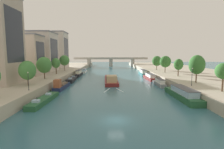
{
  "coord_description": "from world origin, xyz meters",
  "views": [
    {
      "loc": [
        -1.0,
        -26.15,
        10.39
      ],
      "look_at": [
        0.0,
        46.3,
        1.73
      ],
      "focal_mm": 27.77,
      "sensor_mm": 36.0,
      "label": 1
    }
  ],
  "objects": [
    {
      "name": "moored_boat_left_gap_after",
      "position": [
        -15.55,
        40.16,
        0.66
      ],
      "size": [
        2.77,
        13.7,
        2.36
      ],
      "color": "black",
      "rests_on": "ground"
    },
    {
      "name": "quay_left",
      "position": [
        -35.59,
        55.0,
        1.19
      ],
      "size": [
        36.0,
        170.0,
        2.39
      ],
      "primitive_type": "cube",
      "color": "#B2A893",
      "rests_on": "ground"
    },
    {
      "name": "moored_boat_right_lone",
      "position": [
        15.22,
        42.84,
        1.07
      ],
      "size": [
        2.78,
        13.91,
        2.54
      ],
      "color": "maroon",
      "rests_on": "ground"
    },
    {
      "name": "bridge_far",
      "position": [
        0.0,
        114.6,
        4.78
      ],
      "size": [
        59.19,
        4.4,
        7.55
      ],
      "color": "#9E998E",
      "rests_on": "ground"
    },
    {
      "name": "building_left_far_end",
      "position": [
        -33.09,
        74.44,
        12.59
      ],
      "size": [
        14.88,
        12.04,
        20.38
      ],
      "color": "#BCB2A8",
      "rests_on": "quay_left"
    },
    {
      "name": "lamppost_right_bank",
      "position": [
        19.77,
        16.8,
        4.87
      ],
      "size": [
        0.28,
        0.28,
        4.52
      ],
      "color": "black",
      "rests_on": "quay_right"
    },
    {
      "name": "moored_boat_right_end",
      "position": [
        15.95,
        13.05,
        1.15
      ],
      "size": [
        3.34,
        15.91,
        2.75
      ],
      "color": "#235633",
      "rests_on": "ground"
    },
    {
      "name": "building_left_corner",
      "position": [
        -33.09,
        54.9,
        11.35
      ],
      "size": [
        13.49,
        13.17,
        17.9
      ],
      "color": "#BCB2A8",
      "rests_on": "quay_left"
    },
    {
      "name": "wake_behind_barge",
      "position": [
        0.07,
        22.84,
        0.01
      ],
      "size": [
        5.6,
        5.95,
        0.03
      ],
      "color": "#A5D1DB",
      "rests_on": "ground"
    },
    {
      "name": "moored_boat_left_second",
      "position": [
        -15.42,
        24.65,
        0.96
      ],
      "size": [
        2.59,
        11.61,
        3.33
      ],
      "color": "#1E284C",
      "rests_on": "ground"
    },
    {
      "name": "tree_left_by_lamp",
      "position": [
        -22.46,
        43.26,
        6.72
      ],
      "size": [
        3.34,
        3.34,
        6.36
      ],
      "color": "brown",
      "rests_on": "quay_left"
    },
    {
      "name": "tree_right_nearest",
      "position": [
        23.07,
        9.88,
        6.76
      ],
      "size": [
        3.31,
        3.31,
        6.13
      ],
      "color": "brown",
      "rests_on": "quay_right"
    },
    {
      "name": "tree_left_nearest",
      "position": [
        -22.15,
        29.82,
        6.82
      ],
      "size": [
        4.75,
        4.75,
        7.02
      ],
      "color": "brown",
      "rests_on": "quay_left"
    },
    {
      "name": "quay_right",
      "position": [
        35.59,
        55.0,
        1.19
      ],
      "size": [
        36.0,
        170.0,
        2.39
      ],
      "primitive_type": "cube",
      "color": "#B2A893",
      "rests_on": "ground"
    },
    {
      "name": "tree_left_distant",
      "position": [
        -22.52,
        56.59,
        7.3
      ],
      "size": [
        4.68,
        4.68,
        7.38
      ],
      "color": "brown",
      "rests_on": "quay_left"
    },
    {
      "name": "moored_boat_left_midway",
      "position": [
        -15.19,
        10.44,
        0.55
      ],
      "size": [
        2.78,
        13.43,
        2.14
      ],
      "color": "#235633",
      "rests_on": "ground"
    },
    {
      "name": "tree_right_distant",
      "position": [
        23.0,
        48.04,
        7.05
      ],
      "size": [
        4.72,
        4.72,
        7.13
      ],
      "color": "brown",
      "rests_on": "quay_right"
    },
    {
      "name": "tree_right_end_of_row",
      "position": [
        22.82,
        60.85,
        6.83
      ],
      "size": [
        4.73,
        4.73,
        6.95
      ],
      "color": "brown",
      "rests_on": "quay_right"
    },
    {
      "name": "moored_boat_right_upstream",
      "position": [
        15.44,
        29.89,
        0.97
      ],
      "size": [
        2.05,
        10.96,
        2.33
      ],
      "color": "gray",
      "rests_on": "ground"
    },
    {
      "name": "tree_right_third",
      "position": [
        23.23,
        21.5,
        7.39
      ],
      "size": [
        4.28,
        4.28,
        7.69
      ],
      "color": "brown",
      "rests_on": "quay_right"
    },
    {
      "name": "lamppost_left_bank",
      "position": [
        -18.9,
        11.71,
        4.64
      ],
      "size": [
        0.28,
        0.28,
        4.09
      ],
      "color": "black",
      "rests_on": "quay_left"
    },
    {
      "name": "moored_boat_left_downstream",
      "position": [
        -15.12,
        69.64,
        0.98
      ],
      "size": [
        2.26,
        11.16,
        2.35
      ],
      "color": "silver",
      "rests_on": "ground"
    },
    {
      "name": "barge_midriver",
      "position": [
        -0.46,
        37.55,
        0.93
      ],
      "size": [
        5.07,
        24.46,
        3.22
      ],
      "color": "maroon",
      "rests_on": "ground"
    },
    {
      "name": "moored_boat_left_far",
      "position": [
        -15.5,
        54.94,
        1.19
      ],
      "size": [
        1.95,
        11.72,
        2.85
      ],
      "color": "black",
      "rests_on": "ground"
    },
    {
      "name": "building_left_tall",
      "position": [
        -33.09,
        38.99,
        9.96
      ],
      "size": [
        13.29,
        9.79,
        15.12
      ],
      "color": "#A89989",
      "rests_on": "quay_left"
    },
    {
      "name": "tree_left_midway",
      "position": [
        -21.75,
        17.52,
        6.26
      ],
      "size": [
        4.16,
        4.16,
        6.31
      ],
      "color": "brown",
      "rests_on": "quay_left"
    },
    {
      "name": "ground_plane",
      "position": [
        0.0,
        0.0,
        0.0
      ],
      "size": [
        400.0,
        400.0,
        0.0
      ],
      "primitive_type": "plane",
      "color": "#336675"
    },
    {
      "name": "tree_right_midway",
      "position": [
        23.7,
        35.44,
        6.59
      ],
      "size": [
        3.28,
        3.28,
        6.22
      ],
      "color": "brown",
      "rests_on": "quay_right"
    },
    {
      "name": "moored_boat_right_near",
      "position": [
        15.64,
        59.26,
        1.12
      ],
      "size": [
        3.0,
        13.8,
        2.67
      ],
      "color": "#23666B",
      "rests_on": "ground"
    }
  ]
}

